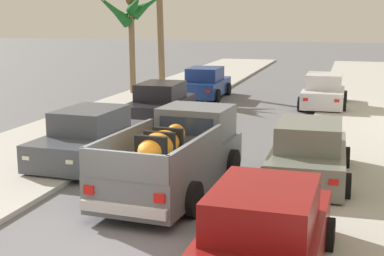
{
  "coord_description": "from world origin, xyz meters",
  "views": [
    {
      "loc": [
        3.91,
        -8.88,
        4.09
      ],
      "look_at": [
        0.02,
        4.79,
        1.2
      ],
      "focal_mm": 52.05,
      "sensor_mm": 36.0,
      "label": 1
    }
  ],
  "objects_px": {
    "car_right_near": "(309,154)",
    "car_right_mid": "(324,92)",
    "palm_tree_left_fore": "(130,12)",
    "car_left_near": "(205,84)",
    "car_left_mid": "(160,104)",
    "car_right_far": "(264,237)",
    "pickup_truck": "(176,157)",
    "car_left_far": "(90,138)"
  },
  "relations": [
    {
      "from": "car_right_far",
      "to": "car_left_near",
      "type": "bearing_deg",
      "value": 107.15
    },
    {
      "from": "pickup_truck",
      "to": "car_left_far",
      "type": "xyz_separation_m",
      "value": [
        -3.08,
        1.72,
        -0.1
      ]
    },
    {
      "from": "car_right_mid",
      "to": "car_left_far",
      "type": "distance_m",
      "value": 12.95
    },
    {
      "from": "pickup_truck",
      "to": "car_left_far",
      "type": "distance_m",
      "value": 3.53
    },
    {
      "from": "pickup_truck",
      "to": "car_left_far",
      "type": "height_order",
      "value": "pickup_truck"
    },
    {
      "from": "pickup_truck",
      "to": "car_right_near",
      "type": "bearing_deg",
      "value": 27.25
    },
    {
      "from": "car_right_mid",
      "to": "car_right_near",
      "type": "bearing_deg",
      "value": -88.99
    },
    {
      "from": "car_left_mid",
      "to": "car_right_mid",
      "type": "relative_size",
      "value": 1.01
    },
    {
      "from": "car_left_mid",
      "to": "car_right_far",
      "type": "bearing_deg",
      "value": -64.03
    },
    {
      "from": "car_right_near",
      "to": "car_left_far",
      "type": "relative_size",
      "value": 0.99
    },
    {
      "from": "car_right_near",
      "to": "car_right_far",
      "type": "xyz_separation_m",
      "value": [
        -0.28,
        -5.54,
        0.0
      ]
    },
    {
      "from": "car_left_mid",
      "to": "palm_tree_left_fore",
      "type": "xyz_separation_m",
      "value": [
        -3.91,
        6.75,
        3.54
      ]
    },
    {
      "from": "car_right_mid",
      "to": "car_left_near",
      "type": "bearing_deg",
      "value": 165.91
    },
    {
      "from": "pickup_truck",
      "to": "car_right_far",
      "type": "height_order",
      "value": "pickup_truck"
    },
    {
      "from": "car_right_near",
      "to": "car_right_far",
      "type": "distance_m",
      "value": 5.55
    },
    {
      "from": "car_left_mid",
      "to": "palm_tree_left_fore",
      "type": "bearing_deg",
      "value": 120.1
    },
    {
      "from": "car_left_far",
      "to": "palm_tree_left_fore",
      "type": "height_order",
      "value": "palm_tree_left_fore"
    },
    {
      "from": "car_right_near",
      "to": "car_left_far",
      "type": "distance_m",
      "value": 6.06
    },
    {
      "from": "car_left_far",
      "to": "pickup_truck",
      "type": "bearing_deg",
      "value": -29.2
    },
    {
      "from": "pickup_truck",
      "to": "car_right_mid",
      "type": "xyz_separation_m",
      "value": [
        2.76,
        13.27,
        -0.1
      ]
    },
    {
      "from": "car_right_far",
      "to": "car_right_mid",
      "type": "bearing_deg",
      "value": 89.75
    },
    {
      "from": "car_left_near",
      "to": "car_right_near",
      "type": "height_order",
      "value": "same"
    },
    {
      "from": "car_right_far",
      "to": "palm_tree_left_fore",
      "type": "height_order",
      "value": "palm_tree_left_fore"
    },
    {
      "from": "pickup_truck",
      "to": "car_right_far",
      "type": "distance_m",
      "value": 4.83
    },
    {
      "from": "car_right_near",
      "to": "pickup_truck",
      "type": "bearing_deg",
      "value": -152.75
    },
    {
      "from": "pickup_truck",
      "to": "car_right_mid",
      "type": "distance_m",
      "value": 13.56
    },
    {
      "from": "car_right_mid",
      "to": "car_right_far",
      "type": "height_order",
      "value": "same"
    },
    {
      "from": "car_right_near",
      "to": "car_right_mid",
      "type": "xyz_separation_m",
      "value": [
        -0.21,
        11.74,
        0.0
      ]
    },
    {
      "from": "pickup_truck",
      "to": "palm_tree_left_fore",
      "type": "xyz_separation_m",
      "value": [
        -7.08,
        14.76,
        3.43
      ]
    },
    {
      "from": "palm_tree_left_fore",
      "to": "car_left_near",
      "type": "bearing_deg",
      "value": -0.14
    },
    {
      "from": "car_right_far",
      "to": "car_right_near",
      "type": "bearing_deg",
      "value": 87.1
    },
    {
      "from": "car_left_near",
      "to": "palm_tree_left_fore",
      "type": "relative_size",
      "value": 0.82
    },
    {
      "from": "car_right_near",
      "to": "palm_tree_left_fore",
      "type": "bearing_deg",
      "value": 127.22
    },
    {
      "from": "pickup_truck",
      "to": "car_right_mid",
      "type": "height_order",
      "value": "pickup_truck"
    },
    {
      "from": "car_right_near",
      "to": "car_left_far",
      "type": "bearing_deg",
      "value": 178.16
    },
    {
      "from": "car_left_far",
      "to": "car_right_far",
      "type": "height_order",
      "value": "same"
    },
    {
      "from": "car_right_near",
      "to": "car_left_mid",
      "type": "height_order",
      "value": "same"
    },
    {
      "from": "car_right_near",
      "to": "car_right_mid",
      "type": "bearing_deg",
      "value": 91.01
    },
    {
      "from": "pickup_truck",
      "to": "car_left_mid",
      "type": "distance_m",
      "value": 8.61
    },
    {
      "from": "car_right_near",
      "to": "car_left_mid",
      "type": "relative_size",
      "value": 1.0
    },
    {
      "from": "car_left_near",
      "to": "car_left_mid",
      "type": "bearing_deg",
      "value": -90.55
    },
    {
      "from": "pickup_truck",
      "to": "car_right_near",
      "type": "distance_m",
      "value": 3.34
    }
  ]
}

